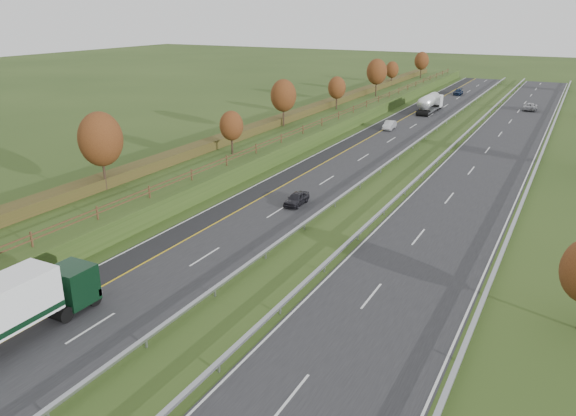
% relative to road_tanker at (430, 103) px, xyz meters
% --- Properties ---
extents(ground, '(400.00, 400.00, 0.00)m').
position_rel_road_tanker_xyz_m(ground, '(7.83, -42.95, -1.86)').
color(ground, '#2A4117').
rests_on(ground, ground).
extents(near_carriageway, '(10.50, 200.00, 0.04)m').
position_rel_road_tanker_xyz_m(near_carriageway, '(-0.17, -37.95, -1.84)').
color(near_carriageway, '#232326').
rests_on(near_carriageway, ground).
extents(far_carriageway, '(10.50, 200.00, 0.04)m').
position_rel_road_tanker_xyz_m(far_carriageway, '(16.33, -37.95, -1.84)').
color(far_carriageway, '#232326').
rests_on(far_carriageway, ground).
extents(hard_shoulder, '(3.00, 200.00, 0.04)m').
position_rel_road_tanker_xyz_m(hard_shoulder, '(-3.92, -37.95, -1.84)').
color(hard_shoulder, black).
rests_on(hard_shoulder, ground).
extents(lane_markings, '(26.75, 200.00, 0.01)m').
position_rel_road_tanker_xyz_m(lane_markings, '(6.23, -38.07, -1.81)').
color(lane_markings, silver).
rests_on(lane_markings, near_carriageway).
extents(embankment_left, '(12.00, 200.00, 2.00)m').
position_rel_road_tanker_xyz_m(embankment_left, '(-13.17, -37.95, -0.86)').
color(embankment_left, '#2A4117').
rests_on(embankment_left, ground).
extents(hedge_left, '(2.20, 180.00, 1.10)m').
position_rel_road_tanker_xyz_m(hedge_left, '(-15.17, -37.95, 0.69)').
color(hedge_left, '#3B3C18').
rests_on(hedge_left, embankment_left).
extents(fence_left, '(0.12, 189.06, 1.20)m').
position_rel_road_tanker_xyz_m(fence_left, '(-8.67, -38.37, 0.87)').
color(fence_left, '#422B19').
rests_on(fence_left, embankment_left).
extents(median_barrier_near, '(0.32, 200.00, 0.71)m').
position_rel_road_tanker_xyz_m(median_barrier_near, '(5.53, -37.95, -1.25)').
color(median_barrier_near, '#95989D').
rests_on(median_barrier_near, ground).
extents(median_barrier_far, '(0.32, 200.00, 0.71)m').
position_rel_road_tanker_xyz_m(median_barrier_far, '(10.63, -37.95, -1.25)').
color(median_barrier_far, '#95989D').
rests_on(median_barrier_far, ground).
extents(outer_barrier_far, '(0.32, 200.00, 0.71)m').
position_rel_road_tanker_xyz_m(outer_barrier_far, '(22.13, -37.95, -1.25)').
color(outer_barrier_far, '#95989D').
rests_on(outer_barrier_far, ground).
extents(trees_left, '(6.64, 164.30, 7.66)m').
position_rel_road_tanker_xyz_m(trees_left, '(-12.81, -41.32, 4.51)').
color(trees_left, '#2D2116').
rests_on(trees_left, embankment_left).
extents(road_tanker, '(2.40, 11.22, 3.46)m').
position_rel_road_tanker_xyz_m(road_tanker, '(0.00, 0.00, 0.00)').
color(road_tanker, silver).
rests_on(road_tanker, near_carriageway).
extents(car_dark_near, '(1.60, 3.78, 1.28)m').
position_rel_road_tanker_xyz_m(car_dark_near, '(1.85, -60.25, -1.18)').
color(car_dark_near, black).
rests_on(car_dark_near, near_carriageway).
extents(car_silver_mid, '(1.74, 4.27, 1.38)m').
position_rel_road_tanker_xyz_m(car_silver_mid, '(-1.71, -19.34, -1.13)').
color(car_silver_mid, '#B0AFB4').
rests_on(car_silver_mid, near_carriageway).
extents(car_small_far, '(2.16, 4.60, 1.30)m').
position_rel_road_tanker_xyz_m(car_small_far, '(-0.00, 26.21, -1.17)').
color(car_small_far, '#121F39').
rests_on(car_small_far, near_carriageway).
extents(car_oncoming, '(2.39, 5.07, 1.40)m').
position_rel_road_tanker_xyz_m(car_oncoming, '(16.89, 11.30, -1.12)').
color(car_oncoming, '#B9B9BE').
rests_on(car_oncoming, far_carriageway).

